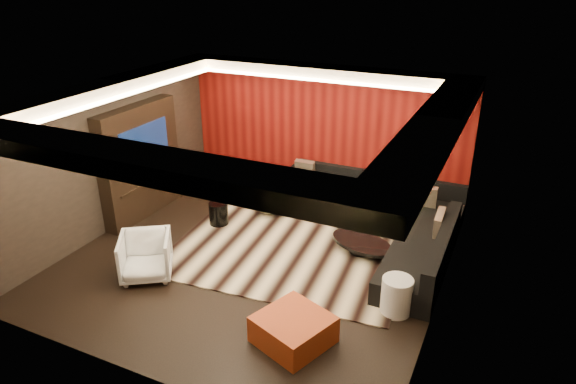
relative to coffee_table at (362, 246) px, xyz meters
The scene contains 26 objects.
floor 1.82m from the coffee_table, 148.66° to the right, with size 6.00×6.00×0.02m, color black.
ceiling 3.25m from the coffee_table, 148.66° to the right, with size 6.00×6.00×0.02m, color silver.
wall_back 2.88m from the coffee_table, 126.83° to the left, with size 6.00×0.02×2.80m, color black.
wall_left 4.83m from the coffee_table, 168.32° to the right, with size 0.02×6.00×2.80m, color black.
wall_right 2.16m from the coffee_table, 32.82° to the right, with size 0.02×6.00×2.80m, color black.
red_feature_wall 2.85m from the coffee_table, 127.37° to the left, with size 5.98×0.05×2.78m, color #6B0C0A.
soffit_back 3.48m from the coffee_table, 131.38° to the left, with size 6.00×0.60×0.22m, color silver.
soffit_front 4.72m from the coffee_table, 113.03° to the right, with size 6.00×0.60×0.22m, color silver.
soffit_left 5.05m from the coffee_table, 167.49° to the right, with size 0.60×4.80×0.22m, color silver.
soffit_right 2.97m from the coffee_table, 39.31° to the right, with size 0.60×4.80×0.22m, color silver.
cove_back 3.25m from the coffee_table, 137.53° to the left, with size 4.80×0.08×0.04m, color #FFD899.
cove_front 4.41m from the coffee_table, 115.12° to the right, with size 4.80×0.08×0.04m, color #FFD899.
cove_left 4.72m from the coffee_table, 166.44° to the right, with size 0.08×4.80×0.04m, color #FFD899.
cove_right 2.78m from the coffee_table, 49.28° to the right, with size 0.08×4.80×0.04m, color #FFD899.
tv_surround 4.52m from the coffee_table, behind, with size 0.30×2.00×2.20m, color black.
tv_screen 4.46m from the coffee_table, behind, with size 0.04×1.30×0.80m, color black.
tv_shelf 4.29m from the coffee_table, behind, with size 0.04×1.60×0.04m, color black.
rug 1.26m from the coffee_table, 155.69° to the right, with size 4.00×3.00×0.02m, color beige.
coffee_table is the anchor object (origin of this frame).
drum_stool 2.81m from the coffee_table, behind, with size 0.37×0.37×0.43m, color black.
striped_pouf 2.24m from the coffee_table, 160.96° to the left, with size 0.69×0.69×0.38m, color #C1BB96.
white_side_table 1.70m from the coffee_table, 55.84° to the right, with size 0.44×0.44×0.55m, color white.
orange_ottoman 2.60m from the coffee_table, 92.59° to the right, with size 0.86×0.86×0.38m, color maroon.
armchair 3.62m from the coffee_table, 143.18° to the right, with size 0.77×0.79×0.72m, color white.
sectional_sofa 0.95m from the coffee_table, 78.60° to the left, with size 3.65×3.50×0.75m.
throw_pillows 1.30m from the coffee_table, 87.88° to the left, with size 3.27×1.65×0.50m.
Camera 1 is at (3.66, -6.60, 4.60)m, focal length 32.00 mm.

